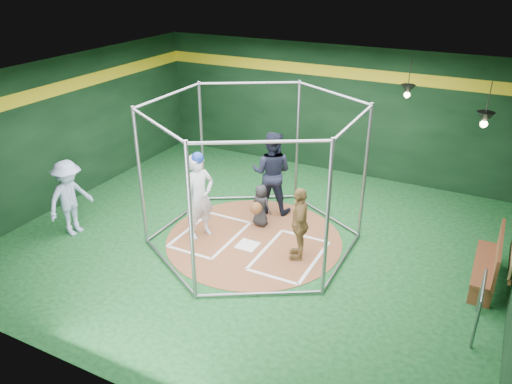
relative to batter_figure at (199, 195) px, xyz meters
The scene contains 15 objects.
room_shell 1.41m from the batter_figure, 18.42° to the left, with size 10.10×9.10×3.53m.
clay_disc 1.52m from the batter_figure, 18.05° to the left, with size 3.80×3.80×0.01m, color brown.
home_plate 1.47m from the batter_figure, ahead, with size 0.43×0.43×0.01m, color white.
batter_box_left 0.98m from the batter_figure, 34.66° to the left, with size 1.17×1.77×0.01m.
batter_box_right 2.28m from the batter_figure, ahead, with size 1.17×1.77×0.01m.
batting_cage 1.28m from the batter_figure, 18.05° to the left, with size 4.05×4.67×3.00m.
pendant_lamp_near 5.46m from the batter_figure, 50.10° to the left, with size 0.34×0.34×0.90m.
pendant_lamp_far 5.90m from the batter_figure, 24.80° to the left, with size 0.34×0.34×0.90m.
batter_figure is the anchor object (origin of this frame).
visitor_leopard 2.25m from the batter_figure, ahead, with size 0.90×0.38×1.54m, color #A88448.
catcher_figure 1.45m from the batter_figure, 45.35° to the left, with size 0.53×0.58×0.98m.
umpire 1.95m from the batter_figure, 63.68° to the left, with size 0.96×0.75×1.98m, color black.
bystander_blue 2.82m from the batter_figure, 155.52° to the right, with size 1.11×0.64×1.71m, color #9DAED0.
dugout_bench 5.83m from the batter_figure, ahead, with size 0.40×1.71×1.00m.
steel_railing 5.70m from the batter_figure, ahead, with size 0.05×1.03×0.89m.
Camera 1 is at (4.28, -8.30, 5.58)m, focal length 35.00 mm.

